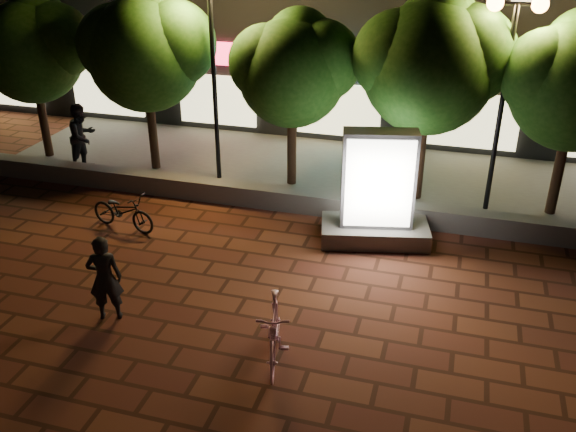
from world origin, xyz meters
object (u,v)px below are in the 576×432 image
(ad_kiosk, at_px, (377,198))
(scooter_pink, at_px, (274,331))
(street_lamp_right, at_px, (510,51))
(scooter_parked, at_px, (123,211))
(pedestrian, at_px, (83,137))
(tree_left, at_px, (147,47))
(tree_mid, at_px, (295,65))
(rider, at_px, (105,278))
(street_lamp_left, at_px, (211,29))
(tree_far_left, at_px, (33,45))
(tree_right, at_px, (433,59))

(ad_kiosk, xyz_separation_m, scooter_pink, (-0.95, -4.53, -0.48))
(street_lamp_right, height_order, scooter_parked, street_lamp_right)
(ad_kiosk, bearing_deg, scooter_pink, -101.82)
(street_lamp_right, xyz_separation_m, scooter_parked, (-8.05, -3.27, -3.45))
(pedestrian, bearing_deg, scooter_pink, -118.98)
(tree_left, xyz_separation_m, tree_mid, (4.00, -0.00, -0.23))
(rider, distance_m, pedestrian, 7.44)
(street_lamp_left, relative_size, ad_kiosk, 2.02)
(street_lamp_left, height_order, pedestrian, street_lamp_left)
(tree_far_left, bearing_deg, street_lamp_left, -2.76)
(scooter_pink, height_order, pedestrian, pedestrian)
(street_lamp_right, relative_size, rider, 3.00)
(street_lamp_left, relative_size, street_lamp_right, 1.04)
(scooter_pink, bearing_deg, tree_mid, 88.47)
(tree_left, height_order, street_lamp_right, street_lamp_right)
(rider, bearing_deg, street_lamp_right, -157.67)
(tree_right, height_order, scooter_pink, tree_right)
(tree_far_left, bearing_deg, rider, -48.75)
(street_lamp_left, distance_m, rider, 7.22)
(tree_right, height_order, street_lamp_left, street_lamp_left)
(street_lamp_right, distance_m, scooter_parked, 9.35)
(scooter_pink, bearing_deg, rider, 160.81)
(scooter_parked, distance_m, pedestrian, 4.06)
(tree_right, xyz_separation_m, scooter_parked, (-6.41, -3.53, -3.12))
(tree_left, bearing_deg, tree_mid, -0.00)
(tree_left, bearing_deg, street_lamp_right, -1.68)
(tree_left, bearing_deg, scooter_pink, -51.26)
(tree_right, relative_size, ad_kiosk, 1.98)
(pedestrian, bearing_deg, street_lamp_right, -76.80)
(tree_far_left, bearing_deg, tree_left, 0.00)
(scooter_parked, height_order, pedestrian, pedestrian)
(ad_kiosk, height_order, rider, ad_kiosk)
(street_lamp_left, bearing_deg, ad_kiosk, -25.49)
(rider, relative_size, pedestrian, 0.89)
(tree_mid, height_order, ad_kiosk, tree_mid)
(tree_left, height_order, scooter_parked, tree_left)
(tree_far_left, height_order, ad_kiosk, tree_far_left)
(tree_right, bearing_deg, street_lamp_right, -9.10)
(tree_mid, xyz_separation_m, scooter_parked, (-3.10, -3.53, -2.77))
(tree_left, xyz_separation_m, rider, (2.39, -6.72, -2.61))
(tree_far_left, bearing_deg, scooter_pink, -37.49)
(tree_mid, relative_size, scooter_parked, 2.64)
(tree_far_left, distance_m, scooter_parked, 6.31)
(ad_kiosk, xyz_separation_m, rider, (-4.16, -4.26, -0.20))
(street_lamp_right, relative_size, scooter_pink, 2.73)
(tree_mid, height_order, rider, tree_mid)
(tree_right, bearing_deg, ad_kiosk, -106.96)
(street_lamp_right, distance_m, rider, 9.70)
(tree_far_left, height_order, rider, tree_far_left)
(tree_right, height_order, pedestrian, tree_right)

